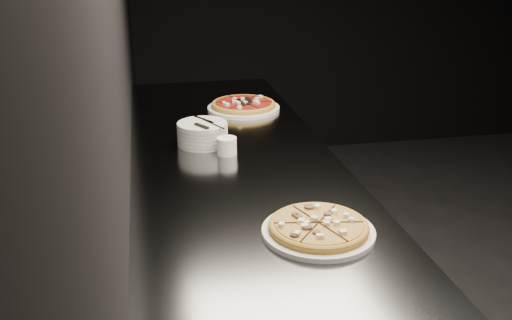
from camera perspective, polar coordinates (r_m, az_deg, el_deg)
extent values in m
cube|color=black|center=(1.92, -13.59, 12.78)|extent=(0.02, 5.00, 2.80)
cube|color=slate|center=(2.28, -2.00, -10.97)|extent=(0.70, 2.40, 0.90)
cube|color=slate|center=(2.07, -2.16, -0.13)|extent=(0.74, 2.44, 0.02)
cylinder|color=white|center=(1.56, 6.24, -7.16)|extent=(0.31, 0.31, 0.01)
cylinder|color=gold|center=(1.55, 6.26, -6.74)|extent=(0.31, 0.31, 0.01)
torus|color=gold|center=(1.55, 6.27, -6.55)|extent=(0.31, 0.31, 0.02)
cylinder|color=#F1BF50|center=(1.55, 6.28, -6.39)|extent=(0.27, 0.27, 0.01)
cylinder|color=white|center=(2.66, -1.25, 5.19)|extent=(0.33, 0.33, 0.02)
cylinder|color=gold|center=(2.66, -1.26, 5.48)|extent=(0.33, 0.33, 0.01)
torus|color=gold|center=(2.66, -1.26, 5.62)|extent=(0.34, 0.34, 0.02)
cylinder|color=maroon|center=(2.66, -1.26, 5.72)|extent=(0.29, 0.29, 0.01)
cylinder|color=white|center=(2.22, -5.34, 1.78)|extent=(0.19, 0.19, 0.01)
cylinder|color=white|center=(2.22, -5.35, 2.13)|extent=(0.19, 0.19, 0.01)
cylinder|color=white|center=(2.21, -5.37, 2.49)|extent=(0.19, 0.19, 0.01)
cylinder|color=white|center=(2.21, -5.38, 2.84)|extent=(0.19, 0.19, 0.01)
cylinder|color=white|center=(2.20, -5.39, 3.20)|extent=(0.19, 0.19, 0.01)
cylinder|color=white|center=(2.20, -5.40, 3.55)|extent=(0.19, 0.19, 0.01)
cube|color=#B2B4B9|center=(2.23, -5.27, 4.07)|extent=(0.08, 0.11, 0.00)
cube|color=black|center=(2.14, -5.46, 3.40)|extent=(0.05, 0.07, 0.01)
cube|color=#B2B4B9|center=(2.19, -4.63, 3.74)|extent=(0.05, 0.19, 0.00)
cylinder|color=white|center=(2.10, -2.94, 1.41)|extent=(0.07, 0.07, 0.06)
cylinder|color=black|center=(2.09, -2.95, 2.04)|extent=(0.06, 0.06, 0.01)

